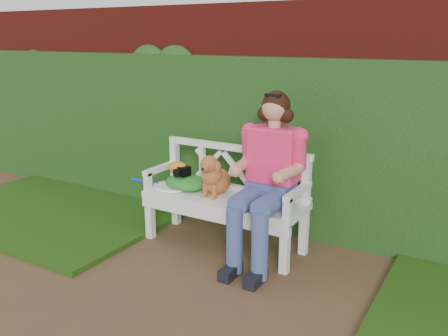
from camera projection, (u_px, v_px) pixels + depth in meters
The scene contains 11 objects.
ground at pixel (192, 311), 3.37m from camera, with size 60.00×60.00×0.00m, color #503624.
brick_wall at pixel (299, 119), 4.65m from camera, with size 10.00×0.30×2.20m, color maroon.
ivy_hedge at pixel (289, 148), 4.53m from camera, with size 10.00×0.18×1.70m, color #2E6220.
grass_left at pixel (60, 209), 5.29m from camera, with size 2.60×2.00×0.05m, color #1C3D0D.
garden_bench at pixel (224, 221), 4.37m from camera, with size 1.58×0.60×0.48m, color white, non-canonical shape.
seated_woman at pixel (270, 178), 3.99m from camera, with size 0.62×0.83×1.46m, color #ED517E, non-canonical shape.
dog at pixel (215, 174), 4.31m from camera, with size 0.26×0.36×0.39m, color #AE6546, non-canonical shape.
tennis_racket at pixel (168, 186), 4.55m from camera, with size 0.69×0.29×0.03m, color white, non-canonical shape.
green_bag at pixel (186, 182), 4.49m from camera, with size 0.42×0.33×0.14m, color #1F6E20, non-canonical shape.
camera_item at pixel (182, 171), 4.44m from camera, with size 0.13×0.10×0.09m, color black.
baseball_glove at pixel (178, 168), 4.48m from camera, with size 0.20×0.14×0.12m, color orange.
Camera 1 is at (1.71, -2.44, 1.89)m, focal length 38.00 mm.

